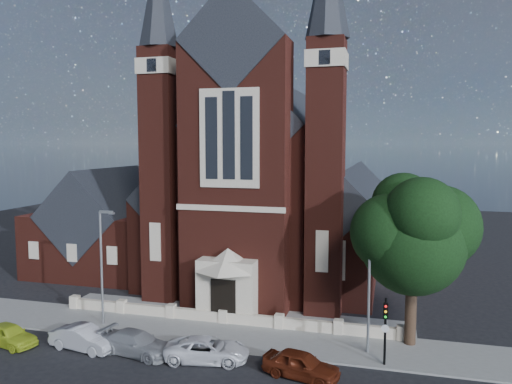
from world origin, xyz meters
TOP-DOWN VIEW (x-y plane):
  - ground at (0.00, 15.00)m, footprint 120.00×120.00m
  - pavement_strip at (0.00, 4.50)m, footprint 60.00×5.00m
  - forecourt_paving at (0.00, 8.50)m, footprint 26.00×3.00m
  - forecourt_wall at (0.00, 6.50)m, footprint 24.00×0.40m
  - church at (-0.00, 22.94)m, footprint 20.01×34.90m
  - parish_hall at (-16.00, 18.00)m, footprint 12.00×12.20m
  - street_tree at (12.60, 5.71)m, footprint 6.40×6.60m
  - street_lamp_left at (-7.91, 4.00)m, footprint 1.16×0.22m
  - street_lamp_right at (10.09, 4.00)m, footprint 1.16×0.22m
  - traffic_signal at (11.00, 2.43)m, footprint 0.28×0.42m
  - car_lime_van at (-11.80, -0.57)m, footprint 4.33×2.52m
  - car_silver_a at (-6.86, 0.09)m, footprint 4.60×2.20m
  - car_silver_b at (-3.38, 0.29)m, footprint 5.07×2.80m
  - car_white_suv at (1.02, 0.56)m, footprint 5.22×3.05m
  - car_dark_red at (6.66, -0.06)m, footprint 4.54×2.66m

SIDE VIEW (x-z plane):
  - ground at x=0.00m, z-range 0.00..0.00m
  - pavement_strip at x=0.00m, z-range -0.06..0.06m
  - forecourt_paving at x=0.00m, z-range -0.07..0.07m
  - forecourt_wall at x=0.00m, z-range -0.45..0.45m
  - car_white_suv at x=1.02m, z-range 0.00..1.36m
  - car_lime_van at x=-11.80m, z-range 0.00..1.38m
  - car_silver_b at x=-3.38m, z-range 0.00..1.39m
  - car_dark_red at x=6.66m, z-range 0.00..1.45m
  - car_silver_a at x=-6.86m, z-range 0.00..1.46m
  - traffic_signal at x=11.00m, z-range 0.58..4.58m
  - parish_hall at x=-16.00m, z-range -1.11..9.13m
  - street_lamp_left at x=-7.91m, z-range 0.55..8.64m
  - street_lamp_right at x=10.09m, z-range 0.55..8.64m
  - street_tree at x=12.60m, z-range 1.61..12.31m
  - church at x=0.00m, z-range -6.41..22.79m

